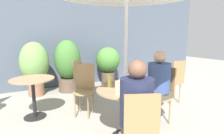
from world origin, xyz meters
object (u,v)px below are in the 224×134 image
bistro_chair_0 (139,131)px  seated_person_0 (136,109)px  cafe_table_near (125,99)px  seated_person_1 (158,82)px  cafe_table_far (33,88)px  potted_plant_2 (108,62)px  bistro_chair_2 (175,78)px  bistro_chair_4 (85,85)px  potted_plant_1 (68,64)px  beer_glass_3 (118,88)px  bistro_chair_5 (81,78)px  potted_plant_0 (35,65)px  beer_glass_0 (142,87)px  beer_glass_2 (109,81)px  bistro_chair_1 (164,90)px  beer_glass_1 (137,80)px

bistro_chair_0 → seated_person_0: 0.22m
cafe_table_near → seated_person_1: seated_person_1 is taller
cafe_table_far → potted_plant_2: potted_plant_2 is taller
bistro_chair_2 → bistro_chair_4: size_ratio=1.00×
potted_plant_1 → potted_plant_2: bearing=5.1°
cafe_table_near → beer_glass_3: beer_glass_3 is taller
potted_plant_2 → cafe_table_far: bearing=-146.8°
beer_glass_3 → bistro_chair_5: bearing=88.3°
seated_person_1 → potted_plant_0: potted_plant_0 is taller
beer_glass_0 → beer_glass_2: size_ratio=0.83×
bistro_chair_1 → potted_plant_1: potted_plant_1 is taller
bistro_chair_1 → seated_person_1: bearing=-90.0°
beer_glass_3 → potted_plant_2: potted_plant_2 is taller
cafe_table_near → bistro_chair_0: (-0.31, -0.76, -0.01)m
seated_person_1 → potted_plant_2: 2.62m
beer_glass_1 → seated_person_1: bearing=4.1°
beer_glass_3 → potted_plant_1: bearing=89.8°
beer_glass_2 → bistro_chair_2: bearing=13.6°
bistro_chair_4 → beer_glass_1: (0.48, -0.96, 0.24)m
beer_glass_0 → potted_plant_1: potted_plant_1 is taller
bistro_chair_1 → seated_person_0: (-1.07, -0.73, 0.16)m
bistro_chair_4 → beer_glass_1: bistro_chair_4 is taller
beer_glass_2 → potted_plant_2: potted_plant_2 is taller
cafe_table_near → seated_person_0: seated_person_0 is taller
cafe_table_far → potted_plant_2: (2.14, 1.40, 0.13)m
seated_person_1 → beer_glass_3: (-0.86, -0.23, 0.08)m
bistro_chair_1 → seated_person_0: seated_person_0 is taller
cafe_table_far → beer_glass_0: (1.24, -1.49, 0.24)m
seated_person_0 → beer_glass_1: size_ratio=7.08×
cafe_table_far → beer_glass_2: bearing=-48.5°
cafe_table_near → potted_plant_1: (-0.19, 2.57, 0.17)m
cafe_table_far → seated_person_1: bearing=-34.0°
cafe_table_near → beer_glass_0: 0.33m
bistro_chair_5 → beer_glass_1: bearing=178.9°
beer_glass_0 → beer_glass_1: beer_glass_1 is taller
beer_glass_3 → bistro_chair_1: bearing=14.1°
bistro_chair_2 → beer_glass_1: size_ratio=5.50×
beer_glass_0 → potted_plant_0: potted_plant_0 is taller
bistro_chair_4 → bistro_chair_1: bearing=-2.9°
seated_person_1 → beer_glass_3: size_ratio=7.06×
potted_plant_0 → beer_glass_3: bearing=-73.9°
beer_glass_2 → beer_glass_3: beer_glass_2 is taller
bistro_chair_4 → potted_plant_2: 2.11m
cafe_table_near → bistro_chair_0: bearing=-112.2°
bistro_chair_4 → bistro_chair_5: bearing=118.0°
seated_person_0 → potted_plant_0: 3.27m
beer_glass_0 → bistro_chair_2: bearing=29.0°
seated_person_0 → beer_glass_0: (0.39, 0.42, 0.07)m
bistro_chair_0 → beer_glass_1: bistro_chair_0 is taller
cafe_table_far → beer_glass_3: size_ratio=4.26×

